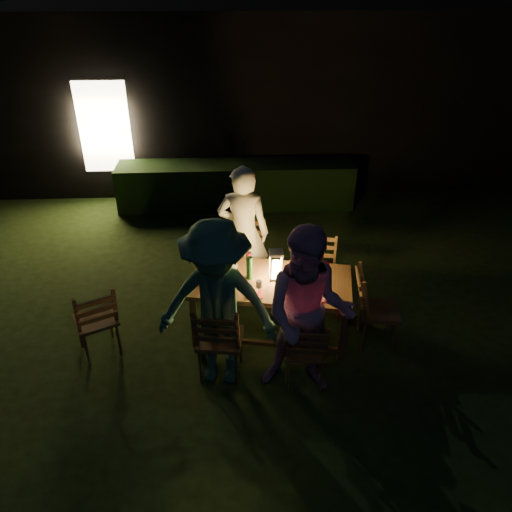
{
  "coord_description": "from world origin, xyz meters",
  "views": [
    {
      "loc": [
        -0.55,
        -4.65,
        3.91
      ],
      "look_at": [
        -0.31,
        0.33,
        0.93
      ],
      "focal_mm": 35.0,
      "sensor_mm": 36.0,
      "label": 1
    }
  ],
  "objects_px": {
    "chair_far_left": "(243,273)",
    "side_table": "(250,236)",
    "bottle_table": "(249,268)",
    "bottle_bucket_a": "(246,222)",
    "chair_near_right": "(305,361)",
    "chair_far_right": "(319,282)",
    "chair_spare": "(98,332)",
    "chair_near_left": "(221,351)",
    "person_opp_left": "(217,306)",
    "bottle_bucket_b": "(253,220)",
    "chair_end": "(376,321)",
    "dining_table": "(271,285)",
    "person_house_side": "(243,233)",
    "person_opp_right": "(308,315)",
    "lantern": "(276,266)",
    "ice_bucket": "(250,224)"
  },
  "relations": [
    {
      "from": "chair_far_left",
      "to": "ice_bucket",
      "type": "bearing_deg",
      "value": -83.75
    },
    {
      "from": "person_opp_left",
      "to": "bottle_bucket_b",
      "type": "xyz_separation_m",
      "value": [
        0.45,
        2.16,
        -0.13
      ]
    },
    {
      "from": "dining_table",
      "to": "bottle_bucket_b",
      "type": "distance_m",
      "value": 1.45
    },
    {
      "from": "chair_far_left",
      "to": "chair_spare",
      "type": "distance_m",
      "value": 2.0
    },
    {
      "from": "person_house_side",
      "to": "person_opp_left",
      "type": "height_order",
      "value": "person_opp_left"
    },
    {
      "from": "person_opp_left",
      "to": "side_table",
      "type": "height_order",
      "value": "person_opp_left"
    },
    {
      "from": "bottle_table",
      "to": "side_table",
      "type": "height_order",
      "value": "bottle_table"
    },
    {
      "from": "chair_near_right",
      "to": "chair_far_right",
      "type": "bearing_deg",
      "value": 83.73
    },
    {
      "from": "chair_end",
      "to": "person_house_side",
      "type": "distance_m",
      "value": 1.96
    },
    {
      "from": "person_opp_left",
      "to": "bottle_table",
      "type": "xyz_separation_m",
      "value": [
        0.35,
        0.77,
        -0.04
      ]
    },
    {
      "from": "chair_spare",
      "to": "chair_near_left",
      "type": "bearing_deg",
      "value": -43.37
    },
    {
      "from": "chair_far_left",
      "to": "chair_far_right",
      "type": "height_order",
      "value": "chair_far_left"
    },
    {
      "from": "person_opp_right",
      "to": "bottle_bucket_a",
      "type": "bearing_deg",
      "value": 113.93
    },
    {
      "from": "lantern",
      "to": "person_opp_left",
      "type": "bearing_deg",
      "value": -130.45
    },
    {
      "from": "chair_spare",
      "to": "lantern",
      "type": "relative_size",
      "value": 2.8
    },
    {
      "from": "chair_end",
      "to": "person_opp_right",
      "type": "distance_m",
      "value": 1.3
    },
    {
      "from": "person_opp_right",
      "to": "chair_near_left",
      "type": "bearing_deg",
      "value": 176.92
    },
    {
      "from": "person_house_side",
      "to": "person_opp_right",
      "type": "relative_size",
      "value": 0.96
    },
    {
      "from": "chair_spare",
      "to": "ice_bucket",
      "type": "distance_m",
      "value": 2.47
    },
    {
      "from": "chair_end",
      "to": "chair_spare",
      "type": "xyz_separation_m",
      "value": [
        -3.18,
        -0.03,
        -0.01
      ]
    },
    {
      "from": "bottle_table",
      "to": "bottle_bucket_a",
      "type": "height_order",
      "value": "bottle_table"
    },
    {
      "from": "chair_far_right",
      "to": "bottle_bucket_b",
      "type": "relative_size",
      "value": 2.81
    },
    {
      "from": "chair_far_left",
      "to": "person_opp_right",
      "type": "relative_size",
      "value": 0.57
    },
    {
      "from": "chair_far_left",
      "to": "bottle_bucket_a",
      "type": "height_order",
      "value": "chair_far_left"
    },
    {
      "from": "chair_spare",
      "to": "person_opp_right",
      "type": "xyz_separation_m",
      "value": [
        2.26,
        -0.63,
        0.64
      ]
    },
    {
      "from": "chair_near_right",
      "to": "ice_bucket",
      "type": "relative_size",
      "value": 3.14
    },
    {
      "from": "lantern",
      "to": "bottle_table",
      "type": "xyz_separation_m",
      "value": [
        -0.3,
        0.01,
        -0.02
      ]
    },
    {
      "from": "person_house_side",
      "to": "bottle_table",
      "type": "bearing_deg",
      "value": 103.71
    },
    {
      "from": "chair_end",
      "to": "bottle_bucket_b",
      "type": "xyz_separation_m",
      "value": [
        -1.35,
        1.67,
        0.51
      ]
    },
    {
      "from": "chair_near_left",
      "to": "lantern",
      "type": "height_order",
      "value": "lantern"
    },
    {
      "from": "chair_end",
      "to": "bottle_bucket_a",
      "type": "height_order",
      "value": "chair_end"
    },
    {
      "from": "bottle_bucket_b",
      "to": "person_house_side",
      "type": "bearing_deg",
      "value": -105.25
    },
    {
      "from": "chair_far_right",
      "to": "person_opp_right",
      "type": "height_order",
      "value": "person_opp_right"
    },
    {
      "from": "dining_table",
      "to": "person_house_side",
      "type": "height_order",
      "value": "person_house_side"
    },
    {
      "from": "chair_end",
      "to": "chair_far_right",
      "type": "bearing_deg",
      "value": -142.39
    },
    {
      "from": "chair_spare",
      "to": "bottle_bucket_b",
      "type": "xyz_separation_m",
      "value": [
        1.83,
        1.7,
        0.51
      ]
    },
    {
      "from": "person_opp_right",
      "to": "bottle_bucket_b",
      "type": "xyz_separation_m",
      "value": [
        -0.43,
        2.33,
        -0.12
      ]
    },
    {
      "from": "chair_far_left",
      "to": "side_table",
      "type": "height_order",
      "value": "chair_far_left"
    },
    {
      "from": "chair_near_left",
      "to": "ice_bucket",
      "type": "bearing_deg",
      "value": 87.35
    },
    {
      "from": "chair_near_left",
      "to": "bottle_bucket_a",
      "type": "relative_size",
      "value": 3.27
    },
    {
      "from": "lantern",
      "to": "side_table",
      "type": "xyz_separation_m",
      "value": [
        -0.25,
        1.36,
        -0.34
      ]
    },
    {
      "from": "dining_table",
      "to": "chair_end",
      "type": "relative_size",
      "value": 1.95
    },
    {
      "from": "chair_far_left",
      "to": "ice_bucket",
      "type": "relative_size",
      "value": 3.58
    },
    {
      "from": "chair_far_right",
      "to": "person_opp_left",
      "type": "height_order",
      "value": "person_opp_left"
    },
    {
      "from": "lantern",
      "to": "chair_end",
      "type": "bearing_deg",
      "value": -13.05
    },
    {
      "from": "person_opp_right",
      "to": "chair_far_left",
      "type": "bearing_deg",
      "value": 119.41
    },
    {
      "from": "chair_far_left",
      "to": "chair_spare",
      "type": "height_order",
      "value": "chair_far_left"
    },
    {
      "from": "chair_far_left",
      "to": "person_opp_right",
      "type": "xyz_separation_m",
      "value": [
        0.59,
        -1.73,
        0.61
      ]
    },
    {
      "from": "chair_end",
      "to": "side_table",
      "type": "distance_m",
      "value": 2.16
    },
    {
      "from": "chair_near_left",
      "to": "person_opp_left",
      "type": "xyz_separation_m",
      "value": [
        -0.01,
        -0.05,
        0.63
      ]
    }
  ]
}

